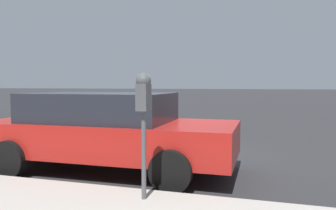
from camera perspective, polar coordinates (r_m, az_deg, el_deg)
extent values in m
plane|color=#2B2B2D|center=(6.86, -1.21, -9.69)|extent=(220.00, 220.00, 0.00)
cylinder|color=#4C5156|center=(4.16, -4.24, -8.70)|extent=(0.06, 0.06, 1.12)
cube|color=#4C5156|center=(4.07, -4.29, 1.37)|extent=(0.20, 0.14, 0.34)
sphere|color=#4C5156|center=(4.07, -4.30, 4.23)|extent=(0.19, 0.19, 0.19)
cube|color=#B21919|center=(4.17, -3.76, 0.84)|extent=(0.01, 0.11, 0.12)
cube|color=black|center=(4.17, -3.77, 2.48)|extent=(0.01, 0.10, 0.08)
cube|color=#B21E19|center=(6.09, -10.16, -5.57)|extent=(1.83, 4.58, 0.58)
cube|color=#232833|center=(6.11, -11.75, -0.36)|extent=(1.60, 2.57, 0.52)
cylinder|color=black|center=(6.53, 4.77, -7.52)|extent=(0.23, 0.64, 0.64)
cylinder|color=black|center=(4.83, 0.50, -11.47)|extent=(0.23, 0.64, 0.64)
cylinder|color=black|center=(7.60, -16.76, -6.08)|extent=(0.23, 0.64, 0.64)
cylinder|color=black|center=(6.20, -25.86, -8.46)|extent=(0.23, 0.64, 0.64)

